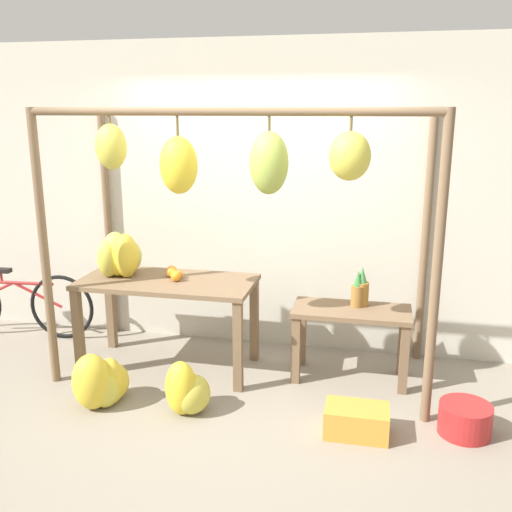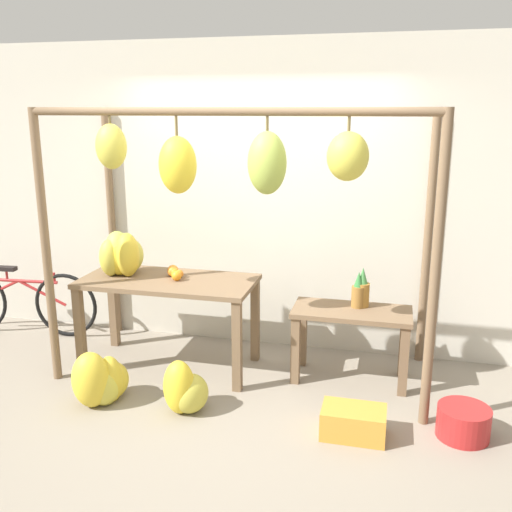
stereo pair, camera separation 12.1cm
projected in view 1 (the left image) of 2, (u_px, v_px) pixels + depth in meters
name	position (u px, v px, depth m)	size (l,w,h in m)	color
ground_plane	(220.00, 412.00, 4.25)	(20.00, 20.00, 0.00)	gray
shop_wall_back	(259.00, 198.00, 5.23)	(8.00, 0.08, 2.80)	beige
stall_awning	(236.00, 184.00, 4.18)	(3.04, 1.26, 2.21)	brown
display_table_main	(168.00, 294.00, 4.85)	(1.48, 0.70, 0.80)	brown
display_table_side	(351.00, 325.00, 4.69)	(0.96, 0.46, 0.61)	brown
banana_pile_on_table	(120.00, 256.00, 4.89)	(0.42, 0.42, 0.38)	gold
orange_pile	(174.00, 273.00, 4.86)	(0.18, 0.22, 0.09)	orange
pineapple_cluster	(360.00, 290.00, 4.70)	(0.14, 0.14, 0.33)	#A3702D
banana_pile_ground_left	(102.00, 383.00, 4.33)	(0.41, 0.48, 0.44)	gold
banana_pile_ground_right	(185.00, 390.00, 4.22)	(0.40, 0.38, 0.42)	gold
fruit_crate_white	(357.00, 421.00, 3.95)	(0.44, 0.28, 0.20)	orange
blue_bucket	(465.00, 419.00, 3.95)	(0.36, 0.36, 0.22)	#AD2323
parked_bicycle	(16.00, 303.00, 5.61)	(1.60, 0.17, 0.69)	black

